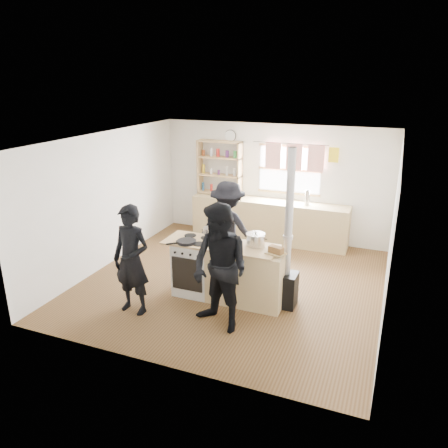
{
  "coord_description": "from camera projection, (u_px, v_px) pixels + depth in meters",
  "views": [
    {
      "loc": [
        2.44,
        -6.49,
        3.46
      ],
      "look_at": [
        -0.12,
        -0.1,
        1.1
      ],
      "focal_mm": 35.0,
      "sensor_mm": 36.0,
      "label": 1
    }
  ],
  "objects": [
    {
      "name": "ground",
      "position": [
        232.0,
        282.0,
        7.69
      ],
      "size": [
        5.0,
        5.0,
        0.01
      ],
      "primitive_type": "cube",
      "color": "brown",
      "rests_on": "ground"
    },
    {
      "name": "bread_board",
      "position": [
        276.0,
        251.0,
        6.48
      ],
      "size": [
        0.33,
        0.28,
        0.12
      ],
      "color": "tan",
      "rests_on": "cooking_island"
    },
    {
      "name": "person_far",
      "position": [
        228.0,
        229.0,
        7.77
      ],
      "size": [
        1.14,
        0.7,
        1.72
      ],
      "primitive_type": "imported",
      "rotation": [
        0.0,
        0.0,
        3.09
      ],
      "color": "black",
      "rests_on": "ground"
    },
    {
      "name": "stockpot_counter",
      "position": [
        256.0,
        240.0,
        6.79
      ],
      "size": [
        0.3,
        0.3,
        0.22
      ],
      "color": "#B4B4B6",
      "rests_on": "cooking_island"
    },
    {
      "name": "stockpot_stove",
      "position": [
        210.0,
        232.0,
        7.15
      ],
      "size": [
        0.23,
        0.23,
        0.19
      ],
      "color": "silver",
      "rests_on": "cooking_island"
    },
    {
      "name": "cooking_island",
      "position": [
        229.0,
        272.0,
        7.0
      ],
      "size": [
        1.97,
        0.64,
        0.93
      ],
      "color": "silver",
      "rests_on": "ground"
    },
    {
      "name": "person_near_right",
      "position": [
        220.0,
        269.0,
        6.03
      ],
      "size": [
        1.09,
        0.98,
        1.84
      ],
      "primitive_type": "imported",
      "rotation": [
        0.0,
        0.0,
        -0.38
      ],
      "color": "black",
      "rests_on": "ground"
    },
    {
      "name": "flue_heater",
      "position": [
        286.0,
        268.0,
        6.72
      ],
      "size": [
        0.35,
        0.35,
        2.5
      ],
      "color": "black",
      "rests_on": "ground"
    },
    {
      "name": "person_near_left",
      "position": [
        132.0,
        260.0,
        6.49
      ],
      "size": [
        0.64,
        0.45,
        1.69
      ],
      "primitive_type": "imported",
      "rotation": [
        0.0,
        0.0,
        -0.07
      ],
      "color": "black",
      "rests_on": "ground"
    },
    {
      "name": "roast_tray",
      "position": [
        231.0,
        243.0,
        6.81
      ],
      "size": [
        0.35,
        0.28,
        0.07
      ],
      "color": "silver",
      "rests_on": "cooking_island"
    },
    {
      "name": "skillet_greens",
      "position": [
        187.0,
        242.0,
        6.91
      ],
      "size": [
        0.43,
        0.43,
        0.05
      ],
      "color": "black",
      "rests_on": "cooking_island"
    },
    {
      "name": "shelving_unit",
      "position": [
        219.0,
        167.0,
        9.67
      ],
      "size": [
        1.0,
        0.28,
        1.2
      ],
      "color": "tan",
      "rests_on": "back_counter"
    },
    {
      "name": "thermos",
      "position": [
        307.0,
        198.0,
        9.01
      ],
      "size": [
        0.1,
        0.1,
        0.3
      ],
      "primitive_type": "cylinder",
      "color": "silver",
      "rests_on": "back_counter"
    },
    {
      "name": "back_counter",
      "position": [
        269.0,
        221.0,
        9.49
      ],
      "size": [
        3.4,
        0.55,
        0.9
      ],
      "primitive_type": "cube",
      "color": "tan",
      "rests_on": "ground"
    }
  ]
}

